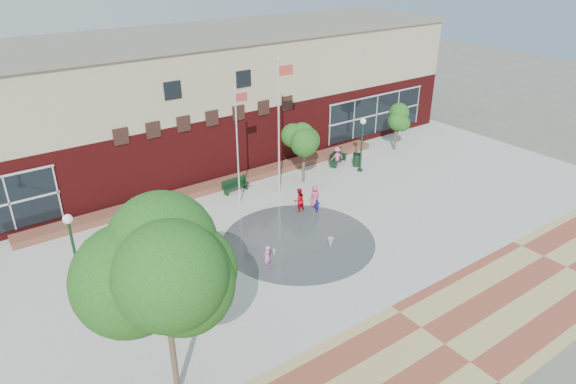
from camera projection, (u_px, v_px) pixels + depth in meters
ground at (334, 266)px, 26.09m from camera, size 120.00×120.00×0.00m
plaza_concrete at (288, 233)px, 29.01m from camera, size 46.00×18.00×0.01m
paver_band at (445, 344)px, 20.97m from camera, size 46.00×6.00×0.01m
splash_pad at (299, 241)px, 28.28m from camera, size 8.40×8.40×0.01m
library_building at (179, 100)px, 36.83m from camera, size 44.40×10.40×9.20m
flower_bed at (222, 187)px, 34.56m from camera, size 26.00×1.20×0.40m
flagpole_left at (238, 142)px, 30.41m from camera, size 0.88×0.14×7.47m
flagpole_right at (279, 120)px, 31.82m from camera, size 1.07×0.23×8.74m
lamp_left at (73, 245)px, 22.99m from camera, size 0.44×0.44×4.14m
lamp_right at (362, 139)px, 35.85m from camera, size 0.42×0.42×3.96m
bench_left at (135, 231)px, 28.64m from camera, size 2.07×0.83×1.01m
bench_mid at (236, 188)px, 33.70m from camera, size 1.88×0.63×0.93m
bench_right at (338, 160)px, 37.96m from camera, size 2.10×1.38×1.03m
trash_can at (357, 160)px, 37.55m from camera, size 0.60×0.60×0.98m
tree_big_left at (161, 262)px, 16.24m from camera, size 4.97×4.97×7.95m
tree_mid at (304, 137)px, 33.85m from camera, size 2.64×2.64×4.46m
tree_small_right at (397, 118)px, 39.60m from camera, size 2.11×2.11×3.60m
water_jet_a at (330, 249)px, 27.52m from camera, size 0.33×0.33×0.64m
water_jet_b at (274, 257)px, 26.85m from camera, size 0.17×0.17×0.39m
child_splash at (267, 257)px, 25.69m from camera, size 0.54×0.46×1.25m
adult_red at (299, 200)px, 31.08m from camera, size 0.77×0.62×1.52m
adult_pink at (315, 196)px, 31.72m from camera, size 0.73×0.52×1.39m
child_blue at (317, 206)px, 31.04m from camera, size 0.54×0.23×0.91m
person_bench at (337, 157)px, 37.33m from camera, size 1.09×0.76×1.54m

